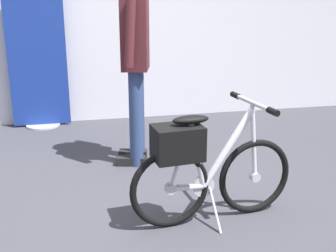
% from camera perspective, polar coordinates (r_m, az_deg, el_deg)
% --- Properties ---
extents(ground_plane, '(7.88, 7.88, 0.00)m').
position_cam_1_polar(ground_plane, '(2.52, -1.83, -14.41)').
color(ground_plane, '#38383F').
extents(floor_banner_stand, '(0.60, 0.36, 1.57)m').
position_cam_1_polar(floor_banner_stand, '(4.62, -17.44, 8.37)').
color(floor_banner_stand, '#B7B7BC').
rests_on(floor_banner_stand, ground_plane).
extents(folding_bike_foreground, '(1.05, 0.53, 0.75)m').
position_cam_1_polar(folding_bike_foreground, '(2.49, 4.78, -5.42)').
color(folding_bike_foreground, black).
rests_on(folding_bike_foreground, ground_plane).
extents(visitor_near_wall, '(0.33, 0.52, 1.62)m').
position_cam_1_polar(visitor_near_wall, '(3.34, -4.53, 10.13)').
color(visitor_near_wall, navy).
rests_on(visitor_near_wall, ground_plane).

